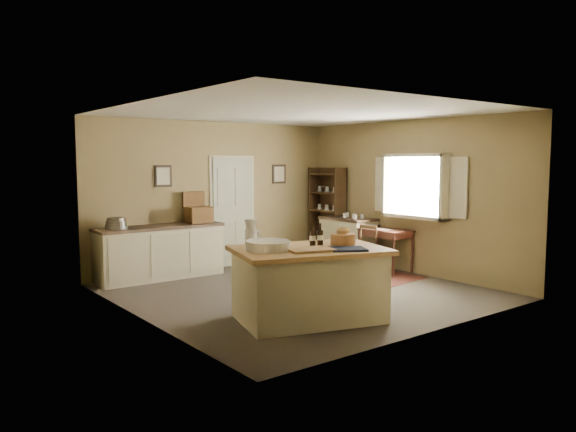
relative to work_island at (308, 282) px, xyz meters
name	(u,v)px	position (x,y,z in m)	size (l,w,h in m)	color
ground	(300,292)	(0.86, 1.24, -0.48)	(5.00, 5.00, 0.00)	#494238
wall_back	(216,195)	(0.86, 3.74, 0.87)	(5.00, 0.10, 2.70)	olive
wall_front	(437,216)	(0.86, -1.26, 0.87)	(5.00, 0.10, 2.70)	olive
wall_left	(142,213)	(-1.64, 1.24, 0.87)	(0.10, 5.00, 2.70)	olive
wall_right	(410,197)	(3.36, 1.24, 0.87)	(0.10, 5.00, 2.70)	olive
ceiling	(300,112)	(0.86, 1.24, 2.22)	(5.00, 5.00, 0.00)	silver
door	(233,210)	(1.21, 3.71, 0.57)	(0.97, 0.06, 2.11)	#A1A48A
framed_prints	(225,175)	(1.06, 3.72, 1.24)	(2.82, 0.02, 0.38)	black
window	(417,186)	(3.29, 1.04, 1.07)	(0.25, 1.99, 1.12)	beige
work_island	(308,282)	(0.00, 0.00, 0.00)	(2.10, 1.67, 1.20)	beige
sideboard	(161,250)	(-0.39, 3.44, 0.00)	(2.16, 0.61, 1.18)	beige
rug	(371,275)	(2.61, 1.44, -0.48)	(1.10, 1.60, 0.01)	#461E11
writing_desk	(385,234)	(3.06, 1.54, 0.19)	(0.56, 0.91, 0.82)	#391813
desk_chair	(363,251)	(2.50, 1.54, -0.06)	(0.39, 0.39, 0.84)	black
right_cabinet	(348,240)	(3.06, 2.50, -0.02)	(0.60, 1.08, 0.99)	beige
shelving_unit	(328,213)	(3.21, 3.24, 0.44)	(0.31, 0.83, 1.85)	black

